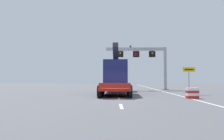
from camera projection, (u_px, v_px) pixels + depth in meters
name	position (u px, v px, depth m)	size (l,w,h in m)	color
ground	(117.00, 98.00, 20.04)	(112.00, 112.00, 0.00)	#5B5B60
lane_markings	(117.00, 90.00, 34.36)	(0.20, 43.26, 0.01)	silver
edge_line_right	(161.00, 91.00, 31.99)	(0.20, 63.00, 0.01)	silver
overhead_lane_gantry	(145.00, 56.00, 35.44)	(9.45, 0.90, 6.73)	#9EA0A5
heavy_haul_truck_red	(116.00, 76.00, 27.56)	(3.38, 14.13, 5.30)	red
exit_sign_yellow	(189.00, 74.00, 25.06)	(1.34, 0.15, 2.91)	#9EA0A5
crash_barrier_striped	(192.00, 93.00, 19.72)	(1.04, 0.59, 0.90)	red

